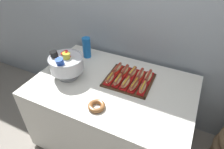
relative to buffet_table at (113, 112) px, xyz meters
The scene contains 17 objects.
ground_plane 0.39m from the buffet_table, ahead, with size 10.00×10.00×0.00m, color gray.
back_wall 1.06m from the buffet_table, 90.00° to the left, with size 6.00×0.10×2.60m, color #9EA8B2.
buffet_table is the anchor object (origin of this frame).
serving_tray 0.39m from the buffet_table, 45.96° to the left, with size 0.41×0.37×0.01m.
hot_dog_0 0.39m from the buffet_table, 149.00° to the left, with size 0.06×0.16×0.06m.
hot_dog_1 0.39m from the buffet_table, 37.97° to the left, with size 0.06×0.15×0.06m.
hot_dog_2 0.40m from the buffet_table, 14.48° to the left, with size 0.07×0.17×0.06m.
hot_dog_3 0.43m from the buffet_table, ahead, with size 0.06×0.17×0.06m.
hot_dog_4 0.47m from the buffet_table, ahead, with size 0.06×0.16×0.06m.
hot_dog_5 0.43m from the buffet_table, 103.31° to the left, with size 0.06×0.15×0.06m.
hot_dog_6 0.43m from the buffet_table, 81.06° to the left, with size 0.06×0.16×0.06m.
hot_dog_7 0.44m from the buffet_table, 61.44° to the left, with size 0.07×0.16×0.06m.
hot_dog_8 0.47m from the buffet_table, 47.24° to the left, with size 0.07×0.16×0.06m.
hot_dog_9 0.50m from the buffet_table, 37.61° to the left, with size 0.07×0.18×0.06m.
punch_bowl 0.65m from the buffet_table, behind, with size 0.31×0.31×0.26m.
cup_stack 0.70m from the buffet_table, 145.98° to the left, with size 0.08×0.08×0.22m.
donut 0.48m from the buffet_table, 88.47° to the right, with size 0.13×0.13×0.04m.
Camera 1 is at (0.56, -1.18, 1.83)m, focal length 31.25 mm.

